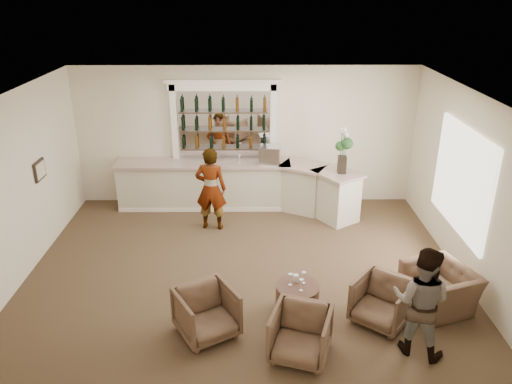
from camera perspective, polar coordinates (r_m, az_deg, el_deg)
ground at (r=9.36m, az=-1.40°, el=-9.52°), size 8.00×8.00×0.00m
room_shell at (r=9.02m, az=-0.44°, el=5.61°), size 8.04×7.02×3.32m
bar_counter at (r=11.78m, az=-2.00°, el=0.68°), size 5.72×1.80×1.14m
back_bar_alcove at (r=11.72m, az=-3.71°, el=8.06°), size 2.64×0.25×3.00m
cocktail_table at (r=8.33m, az=4.73°, el=-12.10°), size 0.71×0.71×0.50m
sommelier at (r=10.74m, az=-5.18°, el=0.35°), size 0.72×0.52×1.84m
guest at (r=7.57m, az=18.33°, el=-11.80°), size 1.04×0.96×1.70m
armchair_left at (r=7.82m, az=-5.67°, el=-13.57°), size 1.14×1.15×0.77m
armchair_center at (r=7.42m, az=5.11°, el=-15.87°), size 1.02×1.04×0.76m
armchair_right at (r=8.27m, az=14.20°, el=-12.04°), size 1.15×1.15×0.75m
armchair_far at (r=8.94m, az=20.24°, el=-10.20°), size 1.25×1.33×0.70m
espresso_machine at (r=11.51m, az=1.61°, el=4.26°), size 0.53×0.46×0.41m
flower_vase at (r=10.97m, az=9.92°, el=5.02°), size 0.27×0.27×1.03m
wine_glass_bar_left at (r=11.59m, az=-5.47°, el=3.75°), size 0.07×0.07×0.21m
wine_glass_bar_right at (r=11.56m, az=-1.92°, el=3.80°), size 0.07×0.07×0.21m
wine_glass_tbl_a at (r=8.15m, az=3.94°, el=-9.94°), size 0.07×0.07×0.21m
wine_glass_tbl_b at (r=8.21m, az=5.47°, el=-9.73°), size 0.07×0.07×0.21m
wine_glass_tbl_c at (r=8.03m, az=5.18°, el=-10.54°), size 0.07×0.07×0.21m
napkin_holder at (r=8.27m, az=4.58°, el=-9.78°), size 0.08×0.08×0.12m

